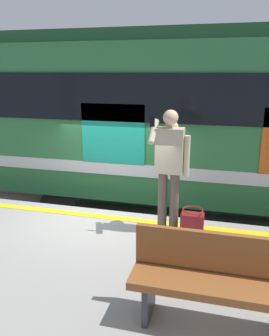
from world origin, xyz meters
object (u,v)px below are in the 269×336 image
Objects in this scene: handbag at (192,224)px; passenger at (170,161)px; train_carriage at (206,115)px; bench at (224,279)px.

passenger is at bearing -17.46° from handbag.
handbag is at bearing 162.54° from passenger.
bench is at bearing 95.84° from train_carriage.
passenger is at bearing -66.55° from bench.
bench is at bearing 104.07° from handbag.
train_carriage is 5.45× the size of bench.
handbag is (-0.38, 0.12, -0.91)m from passenger.
handbag is 1.88m from bench.
train_carriage is at bearing -84.16° from bench.
train_carriage is 5.16× the size of passenger.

